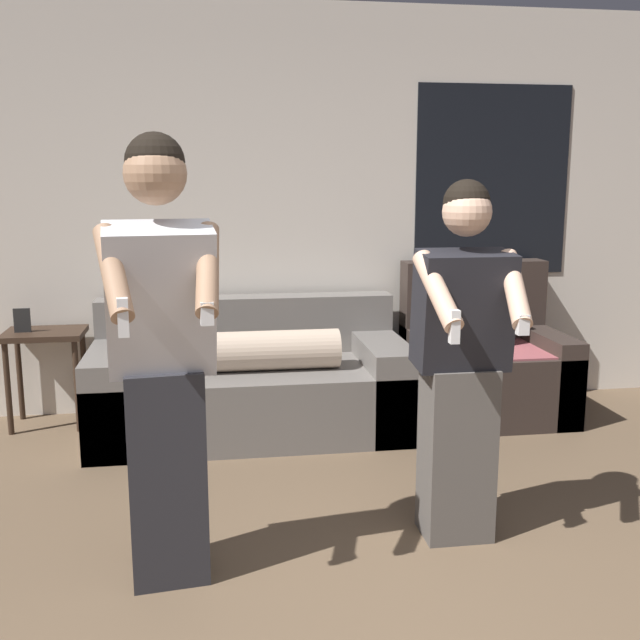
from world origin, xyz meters
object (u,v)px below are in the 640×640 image
side_table (45,348)px  person_right (461,363)px  armchair (484,365)px  person_left (162,360)px  couch (251,384)px

side_table → person_right: person_right is taller
side_table → person_right: bearing=-41.4°
person_right → armchair: bearing=65.5°
armchair → side_table: size_ratio=1.31×
side_table → person_left: size_ratio=0.44×
side_table → person_right: 2.81m
side_table → person_left: person_left is taller
couch → side_table: size_ratio=2.51×
armchair → person_right: (-0.76, -1.66, 0.46)m
couch → person_left: 1.92m
person_left → person_right: size_ratio=1.11×
couch → side_table: bearing=168.2°
person_left → side_table: bearing=112.8°
couch → person_right: size_ratio=1.23×
armchair → person_left: (-2.00, -1.84, 0.56)m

